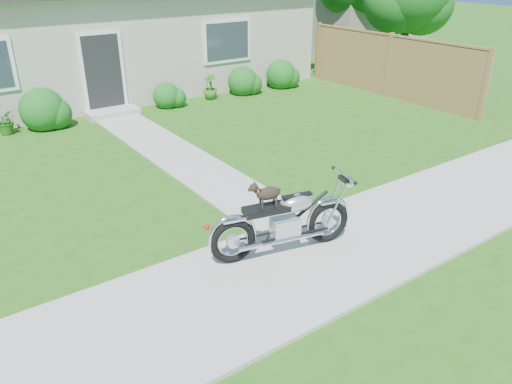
# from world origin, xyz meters

# --- Properties ---
(ground) EXTENTS (80.00, 80.00, 0.00)m
(ground) POSITION_xyz_m (0.00, 0.00, 0.00)
(ground) COLOR #235114
(ground) RESTS_ON ground
(sidewalk) EXTENTS (24.00, 2.20, 0.04)m
(sidewalk) POSITION_xyz_m (0.00, 0.00, 0.02)
(sidewalk) COLOR #9E9B93
(sidewalk) RESTS_ON ground
(walkway) EXTENTS (1.20, 8.00, 0.03)m
(walkway) POSITION_xyz_m (-1.50, 5.00, 0.01)
(walkway) COLOR #9E9B93
(walkway) RESTS_ON ground
(house) EXTENTS (12.60, 7.03, 4.50)m
(house) POSITION_xyz_m (-0.00, 11.99, 2.16)
(house) COLOR #B6B2A4
(house) RESTS_ON ground
(fence) EXTENTS (0.12, 6.62, 1.90)m
(fence) POSITION_xyz_m (6.30, 5.75, 0.94)
(fence) COLOR #A07A47
(fence) RESTS_ON ground
(shrub_row) EXTENTS (10.90, 1.12, 1.12)m
(shrub_row) POSITION_xyz_m (-0.71, 8.50, 0.42)
(shrub_row) COLOR #175918
(shrub_row) RESTS_ON ground
(potted_plant_left) EXTENTS (0.65, 0.57, 0.67)m
(potted_plant_left) POSITION_xyz_m (-4.24, 8.55, 0.34)
(potted_plant_left) COLOR #225F19
(potted_plant_left) RESTS_ON ground
(potted_plant_right) EXTENTS (0.53, 0.53, 0.77)m
(potted_plant_right) POSITION_xyz_m (1.57, 8.55, 0.38)
(potted_plant_right) COLOR #2C631B
(potted_plant_right) RESTS_ON ground
(motorcycle_with_dog) EXTENTS (2.19, 0.82, 1.16)m
(motorcycle_with_dog) POSITION_xyz_m (-2.03, 0.34, 0.55)
(motorcycle_with_dog) COLOR black
(motorcycle_with_dog) RESTS_ON sidewalk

